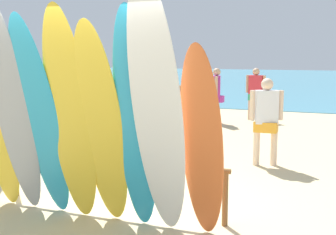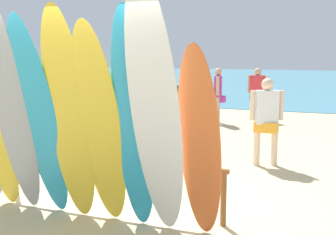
# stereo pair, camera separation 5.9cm
# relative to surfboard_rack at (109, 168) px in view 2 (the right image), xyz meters

# --- Properties ---
(ground) EXTENTS (60.00, 60.00, 0.00)m
(ground) POSITION_rel_surfboard_rack_xyz_m (0.00, 14.00, -0.55)
(ground) COLOR #D3BC8C
(ocean_water) EXTENTS (60.00, 40.00, 0.02)m
(ocean_water) POSITION_rel_surfboard_rack_xyz_m (0.00, 30.76, -0.54)
(ocean_water) COLOR teal
(ocean_water) RESTS_ON ground
(surfboard_rack) EXTENTS (3.17, 0.07, 0.69)m
(surfboard_rack) POSITION_rel_surfboard_rack_xyz_m (0.00, 0.00, 0.00)
(surfboard_rack) COLOR brown
(surfboard_rack) RESTS_ON ground
(surfboard_grey_1) EXTENTS (0.55, 0.83, 2.70)m
(surfboard_grey_1) POSITION_rel_surfboard_rack_xyz_m (-0.96, -0.65, 0.80)
(surfboard_grey_1) COLOR #999EA3
(surfboard_grey_1) RESTS_ON ground
(surfboard_teal_2) EXTENTS (0.63, 0.78, 2.47)m
(surfboard_teal_2) POSITION_rel_surfboard_rack_xyz_m (-0.59, -0.60, 0.69)
(surfboard_teal_2) COLOR #289EC6
(surfboard_teal_2) RESTS_ON ground
(surfboard_yellow_3) EXTENTS (0.60, 0.70, 2.56)m
(surfboard_yellow_3) POSITION_rel_surfboard_rack_xyz_m (-0.16, -0.61, 0.73)
(surfboard_yellow_3) COLOR yellow
(surfboard_yellow_3) RESTS_ON ground
(surfboard_yellow_4) EXTENTS (0.58, 0.71, 2.39)m
(surfboard_yellow_4) POSITION_rel_surfboard_rack_xyz_m (0.22, -0.57, 0.64)
(surfboard_yellow_4) COLOR yellow
(surfboard_yellow_4) RESTS_ON ground
(surfboard_teal_5) EXTENTS (0.51, 0.67, 2.53)m
(surfboard_teal_5) POSITION_rel_surfboard_rack_xyz_m (0.64, -0.56, 0.72)
(surfboard_teal_5) COLOR #289EC6
(surfboard_teal_5) RESTS_ON ground
(surfboard_white_6) EXTENTS (0.60, 0.82, 2.81)m
(surfboard_white_6) POSITION_rel_surfboard_rack_xyz_m (0.94, -0.66, 0.86)
(surfboard_white_6) COLOR white
(surfboard_white_6) RESTS_ON ground
(surfboard_orange_7) EXTENTS (0.50, 0.54, 2.13)m
(surfboard_orange_7) POSITION_rel_surfboard_rack_xyz_m (1.38, -0.49, 0.52)
(surfboard_orange_7) COLOR orange
(surfboard_orange_7) RESTS_ON ground
(beachgoer_by_water) EXTENTS (0.60, 0.25, 1.58)m
(beachgoer_by_water) POSITION_rel_surfboard_rack_xyz_m (0.33, 8.47, 0.36)
(beachgoer_by_water) COLOR tan
(beachgoer_by_water) RESTS_ON ground
(beachgoer_photographing) EXTENTS (0.42, 0.45, 1.53)m
(beachgoer_photographing) POSITION_rel_surfboard_rack_xyz_m (-0.74, 4.00, 0.33)
(beachgoer_photographing) COLOR #9E704C
(beachgoer_photographing) RESTS_ON ground
(beachgoer_near_rack) EXTENTS (0.57, 0.33, 1.58)m
(beachgoer_near_rack) POSITION_rel_surfboard_rack_xyz_m (1.50, 3.04, 0.36)
(beachgoer_near_rack) COLOR beige
(beachgoer_near_rack) RESTS_ON ground
(beachgoer_midbeach) EXTENTS (0.42, 0.59, 1.60)m
(beachgoer_midbeach) POSITION_rel_surfboard_rack_xyz_m (-0.61, 7.43, 0.37)
(beachgoer_midbeach) COLOR tan
(beachgoer_midbeach) RESTS_ON ground
(beach_chair_red) EXTENTS (0.61, 0.77, 0.81)m
(beach_chair_red) POSITION_rel_surfboard_rack_xyz_m (-2.81, 2.17, -0.12)
(beach_chair_red) COLOR #B7B7BC
(beach_chair_red) RESTS_ON ground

